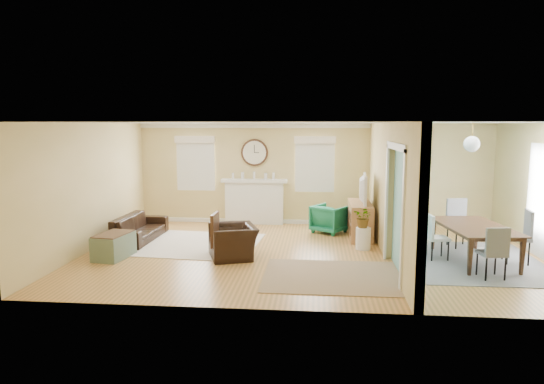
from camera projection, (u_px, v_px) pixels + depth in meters
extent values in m
plane|color=olive|center=(310.00, 254.00, 9.67)|extent=(9.00, 9.00, 0.00)
cube|color=tan|center=(313.00, 174.00, 12.45)|extent=(9.00, 0.02, 2.60)
cube|color=tan|center=(308.00, 219.00, 6.53)|extent=(9.00, 0.02, 2.60)
cube|color=tan|center=(91.00, 187.00, 9.90)|extent=(0.02, 6.00, 2.60)
cube|color=white|center=(312.00, 123.00, 9.31)|extent=(9.00, 6.00, 0.02)
cube|color=tan|center=(380.00, 182.00, 10.74)|extent=(0.12, 3.20, 2.60)
cube|color=tan|center=(415.00, 214.00, 6.89)|extent=(0.12, 1.00, 2.60)
cube|color=tan|center=(401.00, 134.00, 8.12)|extent=(0.12, 1.80, 0.40)
cube|color=white|center=(386.00, 202.00, 9.19)|extent=(0.04, 0.12, 2.20)
cube|color=white|center=(403.00, 221.00, 7.42)|extent=(0.04, 0.12, 2.20)
cube|color=white|center=(396.00, 146.00, 8.15)|extent=(0.04, 1.92, 0.12)
cube|color=#67ACAE|center=(393.00, 191.00, 9.35)|extent=(0.02, 6.00, 2.60)
cube|color=white|center=(254.00, 203.00, 12.57)|extent=(1.50, 0.24, 1.10)
cube|color=white|center=(254.00, 181.00, 12.46)|extent=(1.70, 0.30, 0.08)
cube|color=black|center=(255.00, 204.00, 12.68)|extent=(0.85, 0.02, 0.75)
cube|color=gold|center=(254.00, 208.00, 12.58)|extent=(0.85, 0.02, 0.62)
cylinder|color=#4F3321|center=(255.00, 153.00, 12.48)|extent=(0.70, 0.06, 0.70)
cylinder|color=silver|center=(254.00, 153.00, 12.45)|extent=(0.60, 0.01, 0.60)
cube|color=black|center=(254.00, 149.00, 12.43)|extent=(0.02, 0.01, 0.20)
cube|color=black|center=(257.00, 153.00, 12.44)|extent=(0.12, 0.01, 0.02)
cube|color=white|center=(196.00, 164.00, 12.68)|extent=(0.90, 0.03, 1.30)
cube|color=white|center=(196.00, 164.00, 12.65)|extent=(1.00, 0.04, 1.40)
cube|color=#EFDFC9|center=(195.00, 140.00, 12.52)|extent=(1.05, 0.10, 0.18)
cube|color=white|center=(315.00, 165.00, 12.39)|extent=(0.90, 0.03, 1.30)
cube|color=white|center=(315.00, 165.00, 12.36)|extent=(1.00, 0.04, 1.40)
cube|color=#EFDFC9|center=(315.00, 140.00, 12.24)|extent=(1.05, 0.10, 0.18)
cylinder|color=gold|center=(472.00, 131.00, 9.06)|extent=(0.02, 0.02, 0.30)
sphere|color=white|center=(472.00, 144.00, 9.09)|extent=(0.30, 0.30, 0.30)
cube|color=#EFDFC9|center=(193.00, 244.00, 10.46)|extent=(2.93, 2.60, 0.01)
cube|color=tan|center=(332.00, 276.00, 8.24)|extent=(2.32, 1.90, 0.01)
cube|color=slate|center=(474.00, 261.00, 9.16)|extent=(2.41, 3.02, 0.01)
imported|color=black|center=(139.00, 228.00, 10.81)|extent=(0.78, 1.92, 0.56)
imported|color=black|center=(233.00, 241.00, 9.39)|extent=(1.13, 1.20, 0.63)
imported|color=#0F644D|center=(330.00, 219.00, 11.56)|extent=(1.00, 1.00, 0.67)
cube|color=gray|center=(114.00, 246.00, 9.36)|extent=(0.62, 0.90, 0.47)
cube|color=#4F3321|center=(113.00, 234.00, 9.32)|extent=(0.59, 0.86, 0.02)
cube|color=#A47048|center=(360.00, 220.00, 11.07)|extent=(0.48, 1.45, 0.80)
cube|color=#4F3321|center=(350.00, 217.00, 10.64)|extent=(0.01, 0.39, 0.22)
cube|color=#4F3321|center=(350.00, 229.00, 10.68)|extent=(0.01, 0.39, 0.22)
cube|color=#4F3321|center=(349.00, 213.00, 11.07)|extent=(0.01, 0.39, 0.22)
cube|color=#4F3321|center=(349.00, 225.00, 11.11)|extent=(0.01, 0.39, 0.22)
cube|color=#4F3321|center=(348.00, 210.00, 11.50)|extent=(0.01, 0.39, 0.22)
cube|color=#4F3321|center=(348.00, 221.00, 11.54)|extent=(0.01, 0.39, 0.22)
imported|color=black|center=(360.00, 189.00, 10.98)|extent=(0.23, 1.13, 0.65)
cylinder|color=white|center=(363.00, 239.00, 10.01)|extent=(0.31, 0.31, 0.45)
imported|color=#337F33|center=(364.00, 217.00, 9.95)|extent=(0.52, 0.52, 0.44)
imported|color=#4F3321|center=(475.00, 243.00, 9.11)|extent=(1.32, 2.08, 0.69)
cube|color=slate|center=(460.00, 225.00, 10.15)|extent=(0.54, 0.54, 0.05)
cube|color=slate|center=(461.00, 212.00, 10.11)|extent=(0.45, 0.15, 0.53)
cylinder|color=black|center=(463.00, 235.00, 10.39)|extent=(0.03, 0.03, 0.45)
cylinder|color=black|center=(473.00, 238.00, 10.03)|extent=(0.03, 0.03, 0.45)
cylinder|color=black|center=(447.00, 235.00, 10.34)|extent=(0.03, 0.03, 0.45)
cylinder|color=black|center=(456.00, 239.00, 9.98)|extent=(0.03, 0.03, 0.45)
cube|color=slate|center=(492.00, 254.00, 8.09)|extent=(0.45, 0.45, 0.05)
cube|color=slate|center=(492.00, 240.00, 8.06)|extent=(0.40, 0.11, 0.47)
cylinder|color=black|center=(486.00, 270.00, 7.95)|extent=(0.03, 0.03, 0.40)
cylinder|color=black|center=(477.00, 264.00, 8.27)|extent=(0.03, 0.03, 0.40)
cylinder|color=black|center=(505.00, 269.00, 7.97)|extent=(0.03, 0.03, 0.40)
cylinder|color=black|center=(495.00, 264.00, 8.29)|extent=(0.03, 0.03, 0.40)
cube|color=white|center=(437.00, 238.00, 9.24)|extent=(0.44, 0.44, 0.05)
cube|color=white|center=(438.00, 226.00, 9.21)|extent=(0.11, 0.39, 0.46)
cylinder|color=black|center=(426.00, 247.00, 9.42)|extent=(0.03, 0.03, 0.39)
cylinder|color=black|center=(442.00, 247.00, 9.43)|extent=(0.03, 0.03, 0.39)
cylinder|color=black|center=(432.00, 252.00, 9.11)|extent=(0.03, 0.03, 0.39)
cylinder|color=black|center=(448.00, 251.00, 9.13)|extent=(0.03, 0.03, 0.39)
cube|color=slate|center=(516.00, 238.00, 8.98)|extent=(0.50, 0.50, 0.05)
cube|color=slate|center=(517.00, 224.00, 8.94)|extent=(0.11, 0.45, 0.53)
cylinder|color=black|center=(529.00, 254.00, 8.80)|extent=(0.03, 0.03, 0.44)
cylinder|color=black|center=(507.00, 253.00, 8.88)|extent=(0.03, 0.03, 0.44)
cylinder|color=black|center=(523.00, 250.00, 9.15)|extent=(0.03, 0.03, 0.44)
cylinder|color=black|center=(503.00, 248.00, 9.23)|extent=(0.03, 0.03, 0.44)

